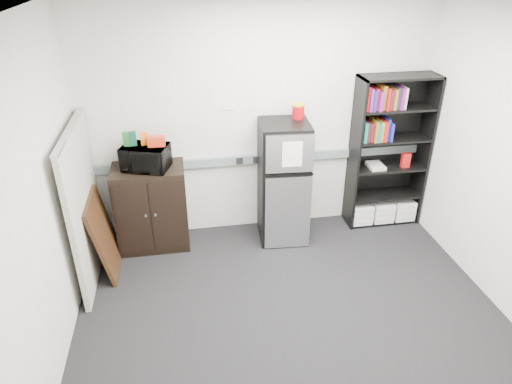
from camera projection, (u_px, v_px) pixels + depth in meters
floor at (293, 320)px, 4.27m from camera, size 4.00×4.00×0.00m
wall_back at (260, 121)px, 5.16m from camera, size 4.00×0.02×2.70m
wall_left at (34, 214)px, 3.33m from camera, size 0.02×3.50×2.70m
ceiling at (308, 12)px, 3.00m from camera, size 4.00×3.50×0.02m
electrical_raceway at (260, 159)px, 5.34m from camera, size 3.92×0.05×0.10m
wall_note at (229, 106)px, 5.01m from camera, size 0.14×0.00×0.10m
bookshelf at (389, 154)px, 5.43m from camera, size 0.90×0.34×1.85m
cubicle_partition at (84, 205)px, 4.54m from camera, size 0.06×1.30×1.62m
cabinet at (152, 207)px, 5.15m from camera, size 0.78×0.52×0.98m
microwave at (146, 157)px, 4.85m from camera, size 0.55×0.46×0.26m
snack_box_a at (127, 139)px, 4.75m from camera, size 0.08×0.06×0.15m
snack_box_b at (133, 139)px, 4.76m from camera, size 0.08×0.06×0.15m
snack_box_c at (144, 138)px, 4.78m from camera, size 0.07×0.06×0.14m
snack_bag at (156, 141)px, 4.77m from camera, size 0.18×0.10×0.10m
refrigerator at (283, 183)px, 5.20m from camera, size 0.57×0.60×1.43m
coffee_can at (298, 110)px, 4.96m from camera, size 0.14×0.14×0.18m
framed_poster at (104, 234)px, 4.76m from camera, size 0.21×0.68×0.87m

